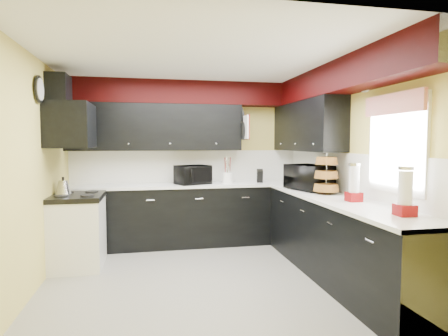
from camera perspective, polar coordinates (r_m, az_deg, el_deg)
The scene contains 35 objects.
ground at distance 4.51m, azimuth -3.00°, elevation -16.52°, with size 3.60×3.60×0.00m, color gray.
wall_back at distance 6.02m, azimuth -5.54°, elevation 0.85°, with size 3.60×0.06×2.50m, color #E0C666.
wall_right at distance 4.83m, azimuth 18.57°, elevation -0.11°, with size 0.06×3.60×2.50m, color #E0C666.
wall_left at distance 4.36m, azimuth -27.21°, elevation -0.78°, with size 0.06×3.60×2.50m, color #E0C666.
ceiling at distance 4.32m, azimuth -3.13°, elevation 16.31°, with size 3.60×3.60×0.06m, color white.
cab_back at distance 5.82m, azimuth -5.18°, elevation -7.21°, with size 3.60×0.60×0.90m, color black.
cab_right at distance 4.55m, azimuth 16.92°, elevation -10.53°, with size 0.60×3.00×0.90m, color black.
counter_back at distance 5.75m, azimuth -5.21°, elevation -2.60°, with size 3.62×0.64×0.04m, color white.
counter_right at distance 4.46m, azimuth 17.05°, elevation -4.67°, with size 0.64×3.02×0.04m, color white.
splash_back at distance 6.01m, azimuth -5.53°, elevation 0.27°, with size 3.60×0.02×0.50m, color white.
splash_right at distance 4.83m, azimuth 18.45°, elevation -0.83°, with size 0.02×3.60×0.50m, color white.
upper_back at distance 5.81m, azimuth -10.34°, elevation 6.12°, with size 2.60×0.35×0.70m, color black.
upper_right at distance 5.55m, azimuth 12.45°, elevation 6.19°, with size 0.35×1.80×0.70m, color black.
soffit_back at distance 5.88m, azimuth -5.43°, elevation 11.28°, with size 3.60×0.36×0.35m, color black.
soffit_right at distance 4.64m, azimuth 18.03°, elevation 13.07°, with size 0.36×3.24×0.35m, color black.
stove at distance 5.14m, azimuth -21.34°, elevation -9.21°, with size 0.60×0.75×0.86m, color white.
cooktop at distance 5.05m, azimuth -21.47°, elevation -4.12°, with size 0.62×0.77×0.06m, color black.
hood at distance 5.02m, azimuth -22.29°, elevation 6.00°, with size 0.50×0.78×0.55m, color black.
hood_duct at distance 5.08m, azimuth -23.89°, elevation 10.68°, with size 0.24×0.40×0.40m, color black.
window at distance 4.06m, azimuth 24.83°, elevation 3.22°, with size 0.03×0.86×0.96m, color white, non-canonical shape.
valance at distance 4.04m, azimuth 24.36°, elevation 8.91°, with size 0.04×0.88×0.20m, color red.
pan_top at distance 5.92m, azimuth 2.67°, elevation 8.08°, with size 0.03×0.22×0.40m, color black, non-canonical shape.
pan_mid at distance 5.78m, azimuth 2.97°, elevation 5.69°, with size 0.03×0.28×0.46m, color black, non-canonical shape.
pan_low at distance 6.03m, azimuth 2.36°, elevation 5.34°, with size 0.03×0.24×0.42m, color black, non-canonical shape.
cut_board at distance 5.67m, azimuth 3.37°, elevation 6.23°, with size 0.03×0.26×0.35m, color white.
baskets at distance 4.75m, azimuth 15.32°, elevation -0.96°, with size 0.27×0.27×0.50m, color brown, non-canonical shape.
clock at distance 4.61m, azimuth -26.35°, elevation 10.70°, with size 0.03×0.30×0.30m, color black, non-canonical shape.
deco_plate at distance 4.55m, azimuth 20.76°, elevation 12.22°, with size 0.03×0.24×0.24m, color white, non-canonical shape.
toaster_oven at distance 5.68m, azimuth -4.72°, elevation -1.04°, with size 0.49×0.41×0.28m, color black.
microwave at distance 5.11m, azimuth 12.86°, elevation -1.40°, with size 0.61×0.41×0.34m, color black.
utensil_crock at distance 5.77m, azimuth 0.55°, elevation -1.50°, with size 0.16×0.16×0.17m, color white.
knife_block at distance 5.91m, azimuth 5.48°, elevation -1.24°, with size 0.09×0.13×0.20m, color black.
kettle at distance 5.16m, azimuth -23.30°, elevation -2.70°, with size 0.19×0.19×0.17m, color #A4A3A8, non-canonical shape.
dispenser_a at distance 4.24m, azimuth 19.21°, elevation -2.26°, with size 0.14×0.14×0.39m, color #650810, non-canonical shape.
dispenser_b at distance 3.59m, azimuth 25.90°, elevation -3.37°, with size 0.15×0.15×0.41m, color #6C060C, non-canonical shape.
Camera 1 is at (-0.61, -4.18, 1.58)m, focal length 30.00 mm.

